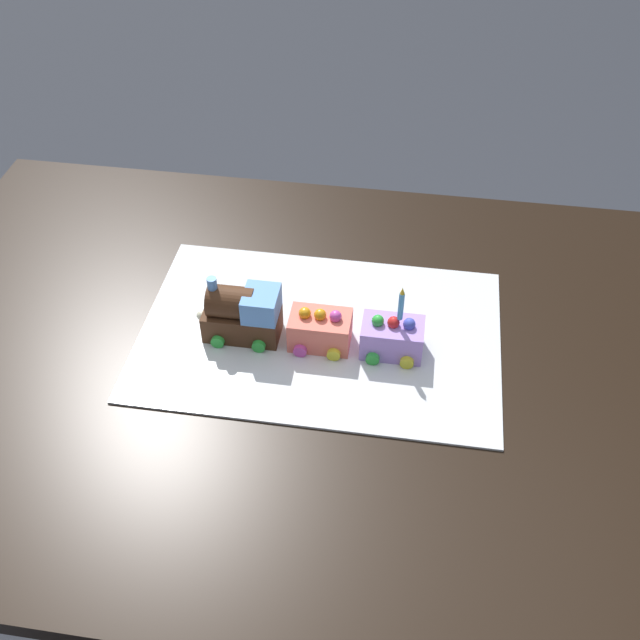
% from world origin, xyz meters
% --- Properties ---
extents(ground_plane, '(8.00, 8.00, 0.00)m').
position_xyz_m(ground_plane, '(0.00, 0.00, 0.00)').
color(ground_plane, '#2D3038').
extents(dining_table, '(1.40, 1.00, 0.74)m').
position_xyz_m(dining_table, '(0.00, 0.00, 0.63)').
color(dining_table, black).
rests_on(dining_table, ground).
extents(cake_board, '(0.60, 0.40, 0.00)m').
position_xyz_m(cake_board, '(0.05, 0.05, 0.74)').
color(cake_board, silver).
rests_on(cake_board, dining_table).
extents(cake_locomotive, '(0.14, 0.08, 0.12)m').
position_xyz_m(cake_locomotive, '(-0.08, 0.03, 0.79)').
color(cake_locomotive, '#472816').
rests_on(cake_locomotive, cake_board).
extents(cake_car_hopper_coral, '(0.10, 0.08, 0.07)m').
position_xyz_m(cake_car_hopper_coral, '(0.05, 0.03, 0.77)').
color(cake_car_hopper_coral, '#F27260').
rests_on(cake_car_hopper_coral, cake_board).
extents(cake_car_flatbed_lavender, '(0.10, 0.08, 0.07)m').
position_xyz_m(cake_car_flatbed_lavender, '(0.17, 0.03, 0.77)').
color(cake_car_flatbed_lavender, '#AD84E0').
rests_on(cake_car_flatbed_lavender, cake_board).
extents(birthday_candle, '(0.01, 0.01, 0.06)m').
position_xyz_m(birthday_candle, '(0.18, 0.03, 0.85)').
color(birthday_candle, '#4CA5E5').
rests_on(birthday_candle, cake_car_flatbed_lavender).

